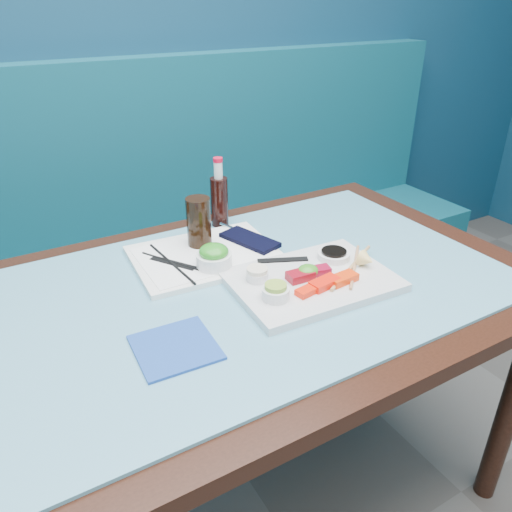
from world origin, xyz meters
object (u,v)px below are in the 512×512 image
booth_bench (151,271)px  serving_tray (205,256)px  cola_glass (199,222)px  sashimi_plate (311,281)px  dining_table (253,313)px  seaweed_bowl (214,260)px  cola_bottle_body (219,202)px  blue_napkin (175,347)px

booth_bench → serving_tray: (-0.05, -0.67, 0.39)m
serving_tray → cola_glass: 0.09m
sashimi_plate → cola_glass: bearing=119.9°
dining_table → serving_tray: (-0.05, 0.17, 0.10)m
booth_bench → dining_table: bearing=-90.0°
dining_table → sashimi_plate: size_ratio=3.65×
dining_table → seaweed_bowl: bearing=121.6°
dining_table → serving_tray: 0.20m
sashimi_plate → booth_bench: bearing=100.2°
booth_bench → sashimi_plate: 1.01m
cola_glass → seaweed_bowl: bearing=-98.7°
dining_table → seaweed_bowl: 0.17m
dining_table → sashimi_plate: (0.12, -0.08, 0.10)m
cola_glass → dining_table: bearing=-80.4°
booth_bench → cola_glass: 0.77m
serving_tray → cola_bottle_body: bearing=57.0°
sashimi_plate → blue_napkin: 0.38m
cola_glass → sashimi_plate: bearing=-63.0°
booth_bench → sashimi_plate: booth_bench is taller
cola_glass → blue_napkin: bearing=-121.1°
dining_table → blue_napkin: (-0.26, -0.15, 0.09)m
booth_bench → dining_table: 0.89m
booth_bench → cola_glass: (-0.04, -0.62, 0.46)m
serving_tray → cola_bottle_body: (0.13, 0.17, 0.07)m
cola_glass → blue_napkin: 0.44m
booth_bench → cola_bottle_body: booth_bench is taller
cola_bottle_body → cola_glass: bearing=-135.2°
booth_bench → seaweed_bowl: 0.85m
cola_bottle_body → sashimi_plate: bearing=-85.4°
cola_glass → serving_tray: bearing=-100.3°
sashimi_plate → seaweed_bowl: 0.25m
sashimi_plate → blue_napkin: sashimi_plate is taller
cola_bottle_body → dining_table: bearing=-103.5°
blue_napkin → cola_glass: bearing=58.9°
booth_bench → serving_tray: booth_bench is taller
sashimi_plate → serving_tray: size_ratio=1.03×
seaweed_bowl → cola_bottle_body: bearing=60.6°
dining_table → cola_bottle_body: bearing=76.5°
serving_tray → cola_bottle_body: cola_bottle_body is taller
dining_table → blue_napkin: blue_napkin is taller
seaweed_bowl → cola_bottle_body: size_ratio=0.61×
booth_bench → blue_napkin: bearing=-104.9°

